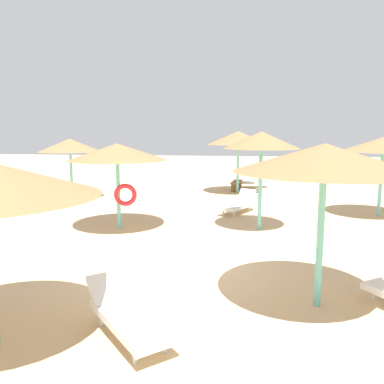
{
  "coord_description": "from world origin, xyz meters",
  "views": [
    {
      "loc": [
        1.44,
        -8.36,
        2.98
      ],
      "look_at": [
        0.0,
        3.0,
        1.2
      ],
      "focal_mm": 36.22,
      "sensor_mm": 36.0,
      "label": 1
    }
  ],
  "objects_px": {
    "bench_0": "(236,184)",
    "parasol_3": "(238,138)",
    "parasol_5": "(324,158)",
    "parasol_4": "(261,141)",
    "parasol_0": "(70,145)",
    "lounger_1": "(127,314)",
    "parasol_6": "(117,153)",
    "lounger_4": "(239,204)",
    "lounger_3": "(253,182)",
    "lounger_0": "(68,187)",
    "parasol_7": "(383,145)"
  },
  "relations": [
    {
      "from": "parasol_4",
      "to": "lounger_3",
      "type": "height_order",
      "value": "parasol_4"
    },
    {
      "from": "parasol_5",
      "to": "bench_0",
      "type": "bearing_deg",
      "value": 96.73
    },
    {
      "from": "parasol_4",
      "to": "lounger_3",
      "type": "xyz_separation_m",
      "value": [
        0.06,
        9.23,
        -2.41
      ]
    },
    {
      "from": "lounger_0",
      "to": "parasol_3",
      "type": "bearing_deg",
      "value": 8.57
    },
    {
      "from": "parasol_3",
      "to": "lounger_0",
      "type": "xyz_separation_m",
      "value": [
        -8.21,
        -1.24,
        -2.37
      ]
    },
    {
      "from": "parasol_4",
      "to": "parasol_7",
      "type": "distance_m",
      "value": 4.96
    },
    {
      "from": "bench_0",
      "to": "parasol_3",
      "type": "bearing_deg",
      "value": -85.38
    },
    {
      "from": "lounger_1",
      "to": "lounger_3",
      "type": "distance_m",
      "value": 16.03
    },
    {
      "from": "parasol_3",
      "to": "lounger_1",
      "type": "distance_m",
      "value": 14.13
    },
    {
      "from": "parasol_0",
      "to": "parasol_4",
      "type": "xyz_separation_m",
      "value": [
        8.1,
        -4.52,
        0.33
      ]
    },
    {
      "from": "parasol_7",
      "to": "bench_0",
      "type": "relative_size",
      "value": 1.86
    },
    {
      "from": "parasol_4",
      "to": "lounger_4",
      "type": "distance_m",
      "value": 3.45
    },
    {
      "from": "lounger_4",
      "to": "parasol_0",
      "type": "bearing_deg",
      "value": 164.12
    },
    {
      "from": "parasol_3",
      "to": "parasol_7",
      "type": "xyz_separation_m",
      "value": [
        5.06,
        -4.78,
        -0.15
      ]
    },
    {
      "from": "parasol_6",
      "to": "lounger_0",
      "type": "xyz_separation_m",
      "value": [
        -4.63,
        6.42,
        -2.04
      ]
    },
    {
      "from": "lounger_1",
      "to": "lounger_4",
      "type": "relative_size",
      "value": 0.96
    },
    {
      "from": "parasol_0",
      "to": "lounger_3",
      "type": "bearing_deg",
      "value": 30.05
    },
    {
      "from": "parasol_5",
      "to": "lounger_4",
      "type": "xyz_separation_m",
      "value": [
        -1.41,
        7.67,
        -2.23
      ]
    },
    {
      "from": "lounger_0",
      "to": "lounger_4",
      "type": "bearing_deg",
      "value": -23.31
    },
    {
      "from": "parasol_3",
      "to": "lounger_1",
      "type": "height_order",
      "value": "parasol_3"
    },
    {
      "from": "parasol_0",
      "to": "parasol_7",
      "type": "height_order",
      "value": "parasol_7"
    },
    {
      "from": "lounger_1",
      "to": "lounger_3",
      "type": "relative_size",
      "value": 0.95
    },
    {
      "from": "lounger_0",
      "to": "lounger_1",
      "type": "height_order",
      "value": "lounger_0"
    },
    {
      "from": "parasol_7",
      "to": "lounger_1",
      "type": "height_order",
      "value": "parasol_7"
    },
    {
      "from": "parasol_6",
      "to": "lounger_1",
      "type": "bearing_deg",
      "value": -71.26
    },
    {
      "from": "lounger_0",
      "to": "bench_0",
      "type": "distance_m",
      "value": 8.39
    },
    {
      "from": "parasol_3",
      "to": "parasol_5",
      "type": "relative_size",
      "value": 1.01
    },
    {
      "from": "parasol_4",
      "to": "lounger_0",
      "type": "distance_m",
      "value": 11.03
    },
    {
      "from": "parasol_3",
      "to": "parasol_6",
      "type": "distance_m",
      "value": 8.46
    },
    {
      "from": "parasol_3",
      "to": "parasol_5",
      "type": "xyz_separation_m",
      "value": [
        1.5,
        -12.48,
        -0.13
      ]
    },
    {
      "from": "parasol_5",
      "to": "lounger_1",
      "type": "distance_m",
      "value": 3.97
    },
    {
      "from": "parasol_3",
      "to": "parasol_0",
      "type": "bearing_deg",
      "value": -159.86
    },
    {
      "from": "lounger_0",
      "to": "lounger_1",
      "type": "xyz_separation_m",
      "value": [
        6.73,
        -12.61,
        -0.0
      ]
    },
    {
      "from": "lounger_4",
      "to": "bench_0",
      "type": "distance_m",
      "value": 5.56
    },
    {
      "from": "parasol_6",
      "to": "lounger_4",
      "type": "xyz_separation_m",
      "value": [
        3.67,
        2.84,
        -2.03
      ]
    },
    {
      "from": "lounger_1",
      "to": "lounger_3",
      "type": "height_order",
      "value": "lounger_1"
    },
    {
      "from": "lounger_1",
      "to": "parasol_3",
      "type": "bearing_deg",
      "value": 83.88
    },
    {
      "from": "parasol_4",
      "to": "lounger_4",
      "type": "height_order",
      "value": "parasol_4"
    },
    {
      "from": "parasol_0",
      "to": "parasol_3",
      "type": "height_order",
      "value": "parasol_3"
    },
    {
      "from": "parasol_5",
      "to": "parasol_4",
      "type": "bearing_deg",
      "value": 98.22
    },
    {
      "from": "parasol_5",
      "to": "parasol_0",
      "type": "bearing_deg",
      "value": 132.15
    },
    {
      "from": "parasol_0",
      "to": "parasol_6",
      "type": "distance_m",
      "value": 6.23
    },
    {
      "from": "parasol_6",
      "to": "parasol_7",
      "type": "bearing_deg",
      "value": 18.41
    },
    {
      "from": "parasol_0",
      "to": "lounger_3",
      "type": "height_order",
      "value": "parasol_0"
    },
    {
      "from": "parasol_0",
      "to": "parasol_3",
      "type": "relative_size",
      "value": 0.9
    },
    {
      "from": "parasol_5",
      "to": "parasol_6",
      "type": "relative_size",
      "value": 1.0
    },
    {
      "from": "parasol_4",
      "to": "parasol_6",
      "type": "height_order",
      "value": "parasol_4"
    },
    {
      "from": "lounger_1",
      "to": "parasol_0",
      "type": "bearing_deg",
      "value": 117.76
    },
    {
      "from": "lounger_3",
      "to": "parasol_4",
      "type": "bearing_deg",
      "value": -90.35
    },
    {
      "from": "parasol_3",
      "to": "parasol_6",
      "type": "bearing_deg",
      "value": -115.1
    }
  ]
}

